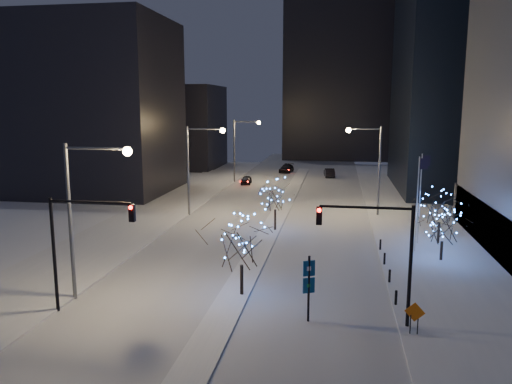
% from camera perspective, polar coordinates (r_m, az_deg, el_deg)
% --- Properties ---
extents(ground, '(160.00, 160.00, 0.00)m').
position_cam_1_polar(ground, '(29.55, -4.21, -14.68)').
color(ground, white).
rests_on(ground, ground).
extents(road, '(20.00, 130.00, 0.02)m').
position_cam_1_polar(road, '(62.64, 3.30, -1.40)').
color(road, silver).
rests_on(road, ground).
extents(median, '(2.00, 80.00, 0.15)m').
position_cam_1_polar(median, '(57.77, 2.77, -2.30)').
color(median, silver).
rests_on(median, ground).
extents(east_sidewalk, '(10.00, 90.00, 0.15)m').
position_cam_1_polar(east_sidewalk, '(48.45, 19.32, -5.25)').
color(east_sidewalk, silver).
rests_on(east_sidewalk, ground).
extents(west_sidewalk, '(8.00, 90.00, 0.15)m').
position_cam_1_polar(west_sidewalk, '(51.88, -14.15, -4.00)').
color(west_sidewalk, silver).
rests_on(west_sidewalk, ground).
extents(filler_west_near, '(22.00, 18.00, 24.00)m').
position_cam_1_polar(filler_west_near, '(74.53, -18.39, 9.20)').
color(filler_west_near, black).
rests_on(filler_west_near, ground).
extents(filler_west_far, '(18.00, 16.00, 16.00)m').
position_cam_1_polar(filler_west_far, '(101.51, -9.34, 7.37)').
color(filler_west_far, black).
rests_on(filler_west_far, ground).
extents(horizon_block, '(24.00, 14.00, 42.00)m').
position_cam_1_polar(horizon_block, '(118.41, 9.42, 14.01)').
color(horizon_block, black).
rests_on(horizon_block, ground).
extents(street_lamp_w_near, '(4.40, 0.56, 10.00)m').
position_cam_1_polar(street_lamp_w_near, '(32.54, -18.99, -0.87)').
color(street_lamp_w_near, '#595E66').
rests_on(street_lamp_w_near, ground).
extents(street_lamp_w_mid, '(4.40, 0.56, 10.00)m').
position_cam_1_polar(street_lamp_w_mid, '(55.57, -6.75, 3.87)').
color(street_lamp_w_mid, '#595E66').
rests_on(street_lamp_w_mid, ground).
extents(street_lamp_w_far, '(4.40, 0.56, 10.00)m').
position_cam_1_polar(street_lamp_w_far, '(79.80, -1.76, 5.75)').
color(street_lamp_w_far, '#595E66').
rests_on(street_lamp_w_far, ground).
extents(street_lamp_east, '(3.90, 0.56, 10.00)m').
position_cam_1_polar(street_lamp_east, '(56.51, 13.06, 3.73)').
color(street_lamp_east, '#595E66').
rests_on(street_lamp_east, ground).
extents(traffic_signal_west, '(5.26, 0.43, 7.00)m').
position_cam_1_polar(traffic_signal_west, '(30.96, -19.75, -4.75)').
color(traffic_signal_west, black).
rests_on(traffic_signal_west, ground).
extents(traffic_signal_east, '(5.26, 0.43, 7.00)m').
position_cam_1_polar(traffic_signal_east, '(28.23, 14.20, -5.85)').
color(traffic_signal_east, black).
rests_on(traffic_signal_east, ground).
extents(flagpoles, '(1.35, 2.60, 8.00)m').
position_cam_1_polar(flagpoles, '(44.53, 18.19, -0.26)').
color(flagpoles, silver).
rests_on(flagpoles, east_sidewalk).
extents(bollards, '(0.16, 12.16, 0.90)m').
position_cam_1_polar(bollards, '(38.12, 14.74, -8.27)').
color(bollards, black).
rests_on(bollards, east_sidewalk).
extents(car_near, '(1.82, 3.90, 1.29)m').
position_cam_1_polar(car_near, '(78.40, -1.11, 1.38)').
color(car_near, black).
rests_on(car_near, ground).
extents(car_mid, '(2.10, 4.68, 1.49)m').
position_cam_1_polar(car_mid, '(87.27, 8.37, 2.21)').
color(car_mid, black).
rests_on(car_mid, ground).
extents(car_far, '(2.66, 5.18, 1.44)m').
position_cam_1_polar(car_far, '(92.43, 3.50, 2.71)').
color(car_far, black).
rests_on(car_far, ground).
extents(holiday_tree_median_near, '(4.20, 4.20, 5.33)m').
position_cam_1_polar(holiday_tree_median_near, '(32.01, -1.67, -5.75)').
color(holiday_tree_median_near, black).
rests_on(holiday_tree_median_near, median).
extents(holiday_tree_median_far, '(4.10, 4.10, 4.99)m').
position_cam_1_polar(holiday_tree_median_far, '(48.65, 2.22, -0.47)').
color(holiday_tree_median_far, black).
rests_on(holiday_tree_median_far, median).
extents(holiday_tree_plaza_near, '(4.57, 4.57, 4.40)m').
position_cam_1_polar(holiday_tree_plaza_near, '(41.90, 20.60, -3.57)').
color(holiday_tree_plaza_near, black).
rests_on(holiday_tree_plaza_near, east_sidewalk).
extents(holiday_tree_plaza_far, '(4.92, 4.92, 4.92)m').
position_cam_1_polar(holiday_tree_plaza_far, '(46.89, 20.31, -1.64)').
color(holiday_tree_plaza_far, black).
rests_on(holiday_tree_plaza_far, east_sidewalk).
extents(wayfinding_sign, '(0.67, 0.37, 3.92)m').
position_cam_1_polar(wayfinding_sign, '(28.87, 6.06, -10.15)').
color(wayfinding_sign, black).
rests_on(wayfinding_sign, ground).
extents(construction_sign, '(1.06, 0.28, 1.78)m').
position_cam_1_polar(construction_sign, '(28.69, 17.67, -13.25)').
color(construction_sign, black).
rests_on(construction_sign, east_sidewalk).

